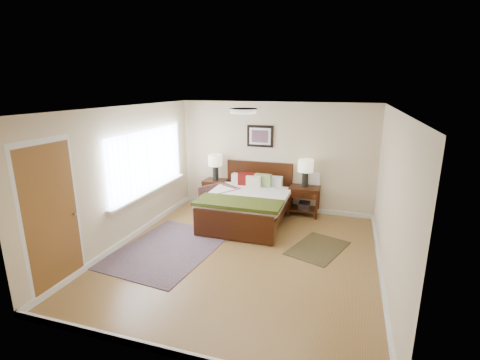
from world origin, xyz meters
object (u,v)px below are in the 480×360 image
Objects in this scene: bed at (248,199)px; rug_persian at (168,249)px; nightstand_right at (304,198)px; lamp_left at (215,162)px; lamp_right at (306,168)px; armchair at (219,201)px; nightstand_left at (215,185)px.

bed reaches higher than rug_persian.
rug_persian is (-1.00, -1.69, -0.50)m from bed.
lamp_left reaches higher than nightstand_right.
lamp_right is 0.83× the size of armchair.
nightstand_right is 0.69m from lamp_right.
lamp_right is at bearing 51.86° from armchair.
rug_persian is (0.03, -2.45, -0.52)m from nightstand_left.
lamp_left is 1.01m from armchair.
rug_persian is (-2.09, -2.47, -1.08)m from lamp_right.
bed is at bearing -36.18° from nightstand_left.
armchair is at bearing -161.45° from lamp_right.
nightstand_left is at bearing 151.72° from armchair.
lamp_left is 2.69m from rug_persian.
lamp_right is at bearing 90.00° from nightstand_right.
nightstand_right reaches higher than nightstand_left.
lamp_left reaches higher than armchair.
nightstand_right is at bearing 51.46° from armchair.
bed is 3.36× the size of lamp_left.
lamp_left is at bearing 179.62° from nightstand_right.
lamp_left is 0.27× the size of rug_persian.
nightstand_left is (-1.03, 0.76, 0.01)m from bed.
bed reaches higher than nightstand_left.
rug_persian is at bearing -130.24° from lamp_right.
bed is at bearing 19.92° from armchair.
bed is 1.28m from nightstand_left.
nightstand_left is 2.50m from rug_persian.
bed is 3.16× the size of nightstand_left.
lamp_left is at bearing 150.85° from armchair.
nightstand_left is at bearing -179.41° from lamp_right.
nightstand_left is at bearing 143.82° from bed.
armchair reaches higher than nightstand_left.
bed is at bearing -145.03° from nightstand_right.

